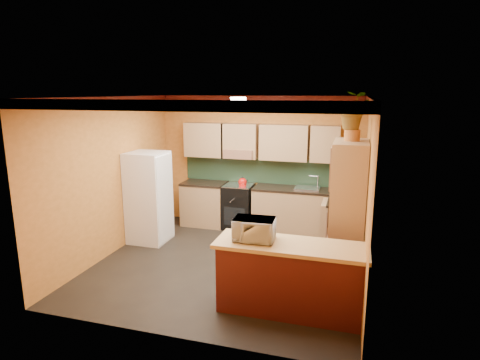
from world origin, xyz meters
name	(u,v)px	position (x,y,z in m)	size (l,w,h in m)	color
room_shell	(234,136)	(0.02, 0.28, 2.09)	(4.24, 4.24, 2.72)	black
base_cabinets_back	(268,209)	(0.27, 1.80, 0.44)	(3.65, 0.60, 0.88)	#A68057
countertop_back	(268,187)	(0.27, 1.80, 0.90)	(3.65, 0.62, 0.04)	black
stove	(239,206)	(-0.35, 1.80, 0.46)	(0.58, 0.58, 0.91)	black
kettle	(243,182)	(-0.25, 1.75, 1.00)	(0.17, 0.17, 0.18)	red
sink	(307,188)	(1.05, 1.80, 0.94)	(0.48, 0.40, 0.03)	silver
base_cabinets_right	(344,227)	(1.80, 1.11, 0.44)	(0.60, 0.80, 0.88)	#A68057
countertop_right	(346,202)	(1.80, 1.11, 0.90)	(0.62, 0.80, 0.04)	black
fridge	(149,197)	(-1.75, 0.60, 0.85)	(0.68, 0.66, 1.70)	white
pantry	(347,213)	(1.85, -0.05, 1.05)	(0.48, 0.90, 2.10)	#A68057
fern_pot	(352,135)	(1.85, 0.00, 2.18)	(0.22, 0.22, 0.16)	#A05C26
fern	(354,111)	(1.85, 0.00, 2.52)	(0.47, 0.41, 0.52)	#A68057
breakfast_bar	(290,280)	(1.21, -1.18, 0.44)	(1.80, 0.55, 0.88)	#4D1214
bar_top	(291,246)	(1.21, -1.18, 0.91)	(1.90, 0.65, 0.05)	tan
microwave	(254,229)	(0.73, -1.18, 1.07)	(0.52, 0.35, 0.29)	white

